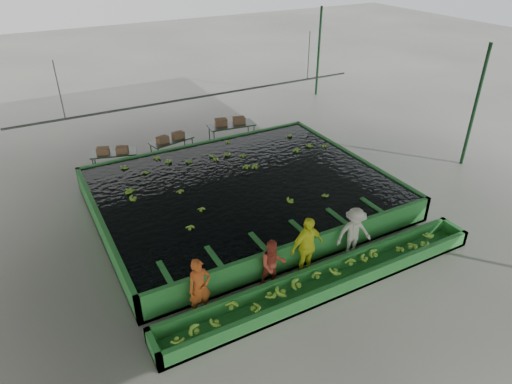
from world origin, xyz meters
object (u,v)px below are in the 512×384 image
sorting_trough (327,281)px  worker_d (354,233)px  worker_c (307,247)px  worker_a (200,288)px  packing_table_left (115,162)px  box_stack_left (113,153)px  packing_table_right (232,134)px  worker_b (273,264)px  box_stack_mid (171,140)px  flotation_tank (243,193)px  box_stack_right (230,124)px  packing_table_mid (172,149)px

sorting_trough → worker_d: 1.80m
worker_c → worker_a: bearing=172.6°
packing_table_left → box_stack_left: 0.42m
worker_a → packing_table_right: bearing=56.8°
worker_b → box_stack_mid: (0.34, 9.16, 0.09)m
worker_c → packing_table_right: (2.19, 9.29, -0.47)m
box_stack_left → box_stack_mid: bearing=1.9°
worker_b → packing_table_left: bearing=119.2°
sorting_trough → box_stack_left: 10.47m
packing_table_left → sorting_trough: bearing=-71.2°
box_stack_left → flotation_tank: bearing=-54.5°
worker_b → worker_d: worker_d is taller
worker_c → packing_table_left: size_ratio=1.05×
worker_c → packing_table_right: bearing=69.4°
worker_b → packing_table_left: 9.38m
flotation_tank → box_stack_right: size_ratio=7.33×
worker_d → box_stack_mid: bearing=118.9°
packing_table_left → packing_table_right: size_ratio=0.85×
flotation_tank → worker_a: 5.51m
box_stack_right → flotation_tank: bearing=-111.3°
worker_a → packing_table_right: 10.76m
packing_table_right → box_stack_left: packing_table_right is taller
packing_table_left → box_stack_mid: box_stack_mid is taller
packing_table_mid → packing_table_right: size_ratio=0.87×
worker_b → worker_d: (2.79, 0.00, 0.09)m
sorting_trough → worker_a: bearing=166.8°
worker_c → worker_d: size_ratio=1.13×
box_stack_left → packing_table_mid: bearing=3.0°
sorting_trough → box_stack_right: box_stack_right is taller
worker_b → box_stack_left: worker_b is taller
sorting_trough → box_stack_right: size_ratio=7.33×
worker_d → flotation_tank: bearing=123.2°
worker_d → worker_b: bearing=-166.1°
worker_b → worker_d: bearing=16.3°
packing_table_left → box_stack_left: box_stack_left is taller
worker_a → worker_d: 4.92m
sorting_trough → packing_table_right: bearing=78.8°
worker_d → box_stack_mid: worker_d is taller
packing_table_left → packing_table_mid: 2.48m
packing_table_mid → box_stack_right: bearing=2.5°
worker_c → packing_table_right: worker_c is taller
sorting_trough → flotation_tank: bearing=90.0°
sorting_trough → worker_a: (-3.42, 0.80, 0.59)m
flotation_tank → worker_c: worker_c is taller
packing_table_left → box_stack_left: bearing=-119.0°
packing_table_left → box_stack_left: size_ratio=1.47×
sorting_trough → worker_b: 1.60m
box_stack_left → worker_c: bearing=-70.5°
worker_d → packing_table_mid: size_ratio=0.91×
flotation_tank → box_stack_right: (1.96, 5.04, 0.52)m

